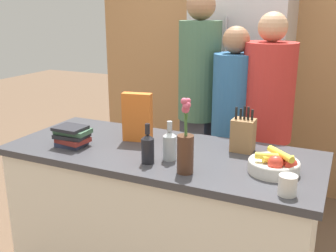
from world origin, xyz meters
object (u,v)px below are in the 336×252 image
(fruit_bowl, at_px, (275,164))
(person_in_blue, at_px, (232,124))
(cereal_box, at_px, (137,117))
(coffee_mug, at_px, (288,185))
(flower_vase, at_px, (185,148))
(person_in_red_tee, at_px, (266,121))
(refrigerator, at_px, (240,92))
(knife_block, at_px, (243,135))
(bottle_oil, at_px, (148,148))
(book_stack, at_px, (72,136))
(bottle_vinegar, at_px, (170,145))
(person_at_sink, at_px, (199,98))

(fruit_bowl, relative_size, person_in_blue, 0.16)
(cereal_box, xyz_separation_m, coffee_mug, (0.95, -0.37, -0.10))
(fruit_bowl, distance_m, flower_vase, 0.45)
(flower_vase, relative_size, person_in_red_tee, 0.23)
(refrigerator, distance_m, knife_block, 1.30)
(refrigerator, bearing_deg, cereal_box, -101.81)
(cereal_box, relative_size, bottle_oil, 1.38)
(person_in_blue, bearing_deg, book_stack, -108.57)
(fruit_bowl, relative_size, bottle_oil, 1.17)
(fruit_bowl, bearing_deg, bottle_vinegar, -174.00)
(flower_vase, distance_m, bottle_vinegar, 0.20)
(coffee_mug, distance_m, person_at_sink, 1.41)
(knife_block, distance_m, flower_vase, 0.47)
(flower_vase, xyz_separation_m, person_in_blue, (-0.04, 0.97, -0.14))
(person_in_red_tee, bearing_deg, person_in_blue, 179.00)
(refrigerator, height_order, flower_vase, refrigerator)
(refrigerator, height_order, book_stack, refrigerator)
(knife_block, relative_size, person_at_sink, 0.14)
(person_in_red_tee, bearing_deg, knife_block, -102.65)
(bottle_oil, bearing_deg, person_in_blue, 78.59)
(bottle_oil, xyz_separation_m, bottle_vinegar, (0.08, 0.09, -0.00))
(refrigerator, bearing_deg, coffee_mug, -68.60)
(flower_vase, bearing_deg, cereal_box, 143.72)
(refrigerator, relative_size, knife_block, 7.61)
(fruit_bowl, distance_m, coffee_mug, 0.24)
(knife_block, height_order, coffee_mug, knife_block)
(coffee_mug, bearing_deg, bottle_vinegar, 165.82)
(book_stack, bearing_deg, bottle_oil, -5.40)
(cereal_box, height_order, person_in_red_tee, person_in_red_tee)
(flower_vase, bearing_deg, bottle_vinegar, 138.38)
(person_in_red_tee, bearing_deg, person_at_sink, 160.29)
(knife_block, distance_m, coffee_mug, 0.57)
(cereal_box, bearing_deg, person_in_red_tee, 46.44)
(book_stack, relative_size, person_at_sink, 0.11)
(bottle_vinegar, bearing_deg, coffee_mug, -14.18)
(book_stack, distance_m, bottle_vinegar, 0.62)
(knife_block, relative_size, bottle_oil, 1.21)
(fruit_bowl, xyz_separation_m, cereal_box, (-0.86, 0.15, 0.10))
(flower_vase, distance_m, person_in_red_tee, 1.04)
(fruit_bowl, relative_size, cereal_box, 0.85)
(flower_vase, distance_m, cereal_box, 0.57)
(knife_block, height_order, book_stack, knife_block)
(book_stack, relative_size, bottle_oil, 0.93)
(book_stack, height_order, person_at_sink, person_at_sink)
(cereal_box, bearing_deg, person_at_sink, 81.52)
(refrigerator, relative_size, bottle_vinegar, 9.24)
(flower_vase, bearing_deg, person_in_blue, 92.27)
(refrigerator, relative_size, person_in_blue, 1.25)
(knife_block, distance_m, person_at_sink, 0.85)
(cereal_box, relative_size, person_in_red_tee, 0.18)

